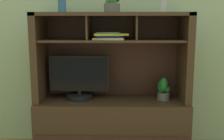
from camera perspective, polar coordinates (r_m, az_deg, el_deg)
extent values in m
cube|color=#98AF87|center=(2.66, 0.11, 14.13)|extent=(6.00, 0.02, 2.80)
cube|color=#3B2719|center=(2.55, 0.00, -11.85)|extent=(1.37, 0.48, 0.51)
cube|color=#3B2719|center=(2.49, -15.25, 2.70)|extent=(0.06, 0.42, 0.79)
cube|color=#3B2719|center=(2.47, 15.39, 2.63)|extent=(0.06, 0.42, 0.79)
cube|color=#371E17|center=(2.59, 0.08, 2.96)|extent=(1.31, 0.02, 0.76)
cube|color=#3B2719|center=(2.38, 0.00, 11.84)|extent=(1.37, 0.42, 0.03)
cube|color=#3B2719|center=(2.38, 0.00, 6.40)|extent=(1.25, 0.37, 0.02)
cube|color=#3B2719|center=(2.39, -5.06, 9.03)|extent=(0.02, 0.35, 0.20)
cube|color=#3B2719|center=(2.38, 5.08, 9.02)|extent=(0.02, 0.35, 0.20)
cylinder|color=black|center=(2.50, -6.99, -5.67)|extent=(0.24, 0.24, 0.05)
cylinder|color=black|center=(2.49, -7.01, -4.84)|extent=(0.04, 0.04, 0.03)
cube|color=black|center=(2.45, -7.10, -0.78)|extent=(0.55, 0.03, 0.33)
cube|color=black|center=(2.44, -7.15, -0.85)|extent=(0.52, 0.00, 0.30)
cylinder|color=#55544A|center=(2.49, 11.02, -5.53)|extent=(0.11, 0.11, 0.07)
cylinder|color=#55544A|center=(2.50, 11.00, -6.20)|extent=(0.12, 0.12, 0.01)
ellipsoid|color=#1D6626|center=(2.49, 11.77, -4.03)|extent=(0.06, 0.08, 0.06)
ellipsoid|color=#1D6626|center=(2.49, 10.66, -3.43)|extent=(0.07, 0.07, 0.12)
ellipsoid|color=#1D6626|center=(2.45, 11.08, -3.08)|extent=(0.07, 0.08, 0.13)
cube|color=beige|center=(2.36, -0.48, 6.81)|extent=(0.29, 0.29, 0.02)
cube|color=#344C87|center=(2.37, -0.68, 7.26)|extent=(0.24, 0.20, 0.02)
cube|color=gold|center=(2.36, -0.42, 7.71)|extent=(0.32, 0.30, 0.02)
cube|color=#3B6B5B|center=(2.36, -0.47, 8.06)|extent=(0.23, 0.28, 0.01)
cylinder|color=#B2B1AE|center=(2.39, 11.02, 13.44)|extent=(0.06, 0.06, 0.12)
cylinder|color=#554F4D|center=(2.37, 0.00, 13.19)|extent=(0.14, 0.14, 0.08)
cylinder|color=#554F4D|center=(2.37, 0.00, 12.31)|extent=(0.16, 0.16, 0.01)
ellipsoid|color=#295F2B|center=(2.37, -0.57, 14.68)|extent=(0.07, 0.06, 0.09)
cylinder|color=#2D5E85|center=(2.46, -10.74, 13.92)|extent=(0.07, 0.07, 0.17)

